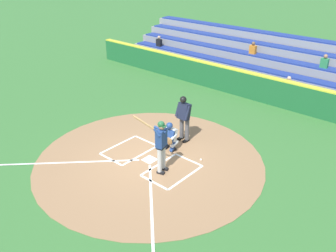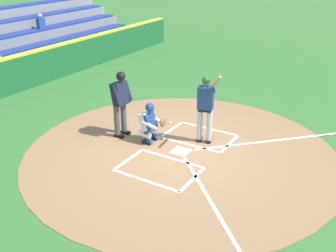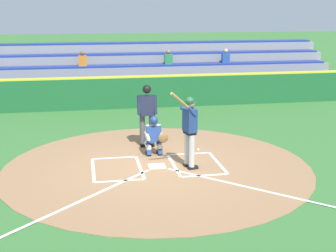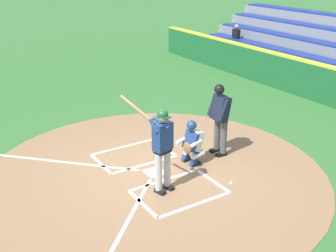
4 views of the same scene
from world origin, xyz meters
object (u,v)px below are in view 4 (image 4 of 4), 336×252
at_px(catcher, 192,142).
at_px(baseball, 231,183).
at_px(plate_umpire, 220,115).
at_px(batter, 162,145).

distance_m(catcher, baseball, 1.43).
xyz_separation_m(catcher, plate_umpire, (0.08, -0.89, 0.49)).
bearing_deg(catcher, batter, 119.30).
xyz_separation_m(batter, baseball, (-0.59, -1.44, -1.06)).
bearing_deg(plate_umpire, catcher, 95.03).
relative_size(catcher, baseball, 15.27).
relative_size(catcher, plate_umpire, 0.61).
height_order(batter, catcher, batter).
xyz_separation_m(catcher, baseball, (-1.31, -0.16, -0.55)).
bearing_deg(plate_umpire, baseball, 152.30).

